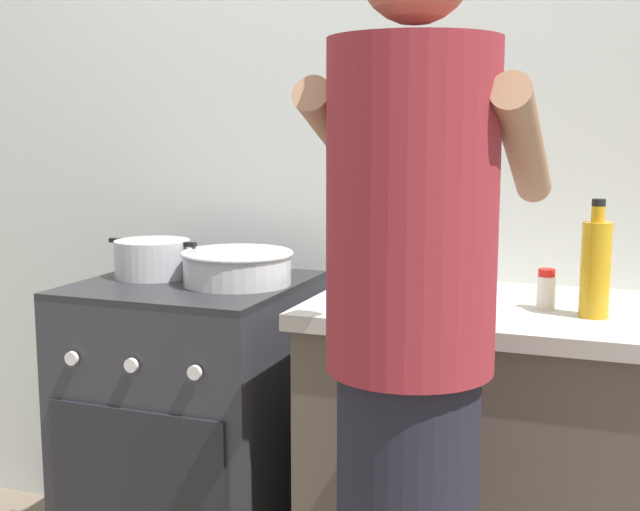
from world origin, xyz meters
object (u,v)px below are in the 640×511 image
at_px(mixing_bowl, 237,266).
at_px(person, 409,390).
at_px(utensil_crock, 435,249).
at_px(pot, 153,259).
at_px(spice_bottle, 546,289).
at_px(stove_range, 195,434).
at_px(oil_bottle, 596,267).

height_order(mixing_bowl, person, person).
bearing_deg(utensil_crock, person, -80.02).
height_order(utensil_crock, person, person).
bearing_deg(person, utensil_crock, 99.98).
height_order(pot, spice_bottle, pot).
bearing_deg(stove_range, mixing_bowl, 5.28).
bearing_deg(pot, person, -34.60).
bearing_deg(mixing_bowl, oil_bottle, -4.85).
relative_size(pot, spice_bottle, 2.93).
xyz_separation_m(stove_range, oil_bottle, (1.08, -0.07, 0.57)).
xyz_separation_m(stove_range, utensil_crock, (0.66, 0.18, 0.55)).
distance_m(utensil_crock, spice_bottle, 0.38).
bearing_deg(spice_bottle, stove_range, 179.05).
bearing_deg(stove_range, person, -37.85).
xyz_separation_m(pot, oil_bottle, (1.22, -0.09, 0.06)).
xyz_separation_m(utensil_crock, oil_bottle, (0.43, -0.25, 0.02)).
distance_m(oil_bottle, person, 0.64).
height_order(stove_range, mixing_bowl, mixing_bowl).
relative_size(stove_range, utensil_crock, 2.78).
bearing_deg(mixing_bowl, pot, 177.10).
xyz_separation_m(pot, spice_bottle, (1.11, -0.04, -0.01)).
bearing_deg(stove_range, utensil_crock, 15.67).
height_order(pot, oil_bottle, oil_bottle).
height_order(utensil_crock, spice_bottle, utensil_crock).
bearing_deg(oil_bottle, mixing_bowl, 175.15).
relative_size(stove_range, pot, 3.17).
xyz_separation_m(stove_range, person, (0.80, -0.62, 0.41)).
xyz_separation_m(mixing_bowl, person, (0.66, -0.63, -0.09)).
relative_size(stove_range, person, 0.53).
bearing_deg(stove_range, pot, 169.03).
distance_m(stove_range, mixing_bowl, 0.52).
xyz_separation_m(stove_range, mixing_bowl, (0.14, 0.01, 0.50)).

